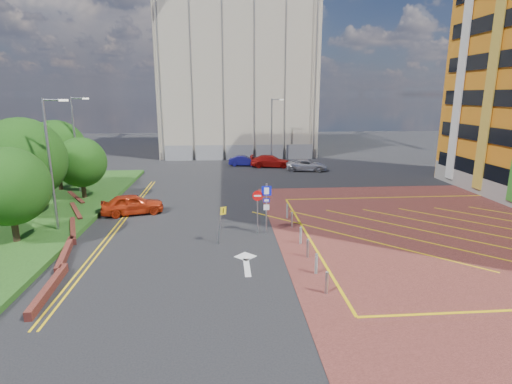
{
  "coord_description": "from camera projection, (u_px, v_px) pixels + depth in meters",
  "views": [
    {
      "loc": [
        -2.03,
        -22.59,
        8.47
      ],
      "look_at": [
        0.03,
        3.18,
        2.15
      ],
      "focal_mm": 28.0,
      "sensor_mm": 36.0,
      "label": 1
    }
  ],
  "objects": [
    {
      "name": "car_red_left",
      "position": [
        132.0,
        204.0,
        28.9
      ],
      "size": [
        4.67,
        2.81,
        1.49
      ],
      "primitive_type": "imported",
      "rotation": [
        0.0,
        0.0,
        1.83
      ],
      "color": "#B82D0F",
      "rests_on": "ground"
    },
    {
      "name": "warning_sign",
      "position": [
        221.0,
        220.0,
        22.98
      ],
      "size": [
        0.57,
        0.38,
        2.25
      ],
      "color": "#9EA0A8",
      "rests_on": "ground"
    },
    {
      "name": "car_red_back",
      "position": [
        271.0,
        161.0,
        47.71
      ],
      "size": [
        5.17,
        2.73,
        1.43
      ],
      "primitive_type": "imported",
      "rotation": [
        0.0,
        0.0,
        1.42
      ],
      "color": "#AD120E",
      "rests_on": "ground"
    },
    {
      "name": "lamp_left_far",
      "position": [
        76.0,
        141.0,
        33.43
      ],
      "size": [
        1.53,
        0.16,
        8.0
      ],
      "color": "#9EA0A8",
      "rests_on": "grass_bed"
    },
    {
      "name": "tree_a",
      "position": [
        9.0,
        187.0,
        22.12
      ],
      "size": [
        4.4,
        4.4,
        5.41
      ],
      "color": "#3D2B1C",
      "rests_on": "grass_bed"
    },
    {
      "name": "forecourt",
      "position": [
        481.0,
        233.0,
        25.12
      ],
      "size": [
        26.0,
        26.0,
        0.02
      ],
      "primitive_type": "cube",
      "color": "brown",
      "rests_on": "ground"
    },
    {
      "name": "construction_fence",
      "position": [
        247.0,
        152.0,
        52.93
      ],
      "size": [
        21.6,
        0.06,
        2.0
      ],
      "primitive_type": "cube",
      "color": "gray",
      "rests_on": "ground"
    },
    {
      "name": "bollard_row",
      "position": [
        303.0,
        240.0,
        22.49
      ],
      "size": [
        0.14,
        11.14,
        0.9
      ],
      "color": "#9EA0A8",
      "rests_on": "forecourt"
    },
    {
      "name": "lamp_back",
      "position": [
        272.0,
        128.0,
        50.43
      ],
      "size": [
        1.53,
        0.16,
        8.0
      ],
      "color": "#9EA0A8",
      "rests_on": "ground"
    },
    {
      "name": "tree_d",
      "position": [
        56.0,
        149.0,
        34.43
      ],
      "size": [
        5.0,
        5.0,
        6.08
      ],
      "color": "#3D2B1C",
      "rests_on": "grass_bed"
    },
    {
      "name": "car_silver_back",
      "position": [
        307.0,
        165.0,
        45.44
      ],
      "size": [
        4.96,
        2.99,
        1.29
      ],
      "primitive_type": "imported",
      "rotation": [
        0.0,
        0.0,
        1.38
      ],
      "color": "silver",
      "rests_on": "ground"
    },
    {
      "name": "ground",
      "position": [
        260.0,
        239.0,
        24.04
      ],
      "size": [
        140.0,
        140.0,
        0.0
      ],
      "primitive_type": "plane",
      "color": "black",
      "rests_on": "ground"
    },
    {
      "name": "car_blue_back",
      "position": [
        244.0,
        161.0,
        48.54
      ],
      "size": [
        3.85,
        1.84,
        1.22
      ],
      "primitive_type": "imported",
      "rotation": [
        0.0,
        0.0,
        1.42
      ],
      "color": "navy",
      "rests_on": "ground"
    },
    {
      "name": "tree_b",
      "position": [
        23.0,
        160.0,
        26.67
      ],
      "size": [
        5.6,
        5.6,
        6.74
      ],
      "color": "#3D2B1C",
      "rests_on": "grass_bed"
    },
    {
      "name": "sign_cluster",
      "position": [
        263.0,
        203.0,
        24.55
      ],
      "size": [
        1.17,
        0.12,
        3.2
      ],
      "color": "#9EA0A8",
      "rests_on": "ground"
    },
    {
      "name": "lamp_left_near",
      "position": [
        51.0,
        160.0,
        23.91
      ],
      "size": [
        1.53,
        0.16,
        8.0
      ],
      "color": "#9EA0A8",
      "rests_on": "grass_bed"
    },
    {
      "name": "construction_building",
      "position": [
        236.0,
        77.0,
        60.15
      ],
      "size": [
        21.2,
        19.2,
        22.0
      ],
      "primitive_type": "cube",
      "color": "#B7A996",
      "rests_on": "ground"
    },
    {
      "name": "tree_c",
      "position": [
        81.0,
        162.0,
        31.92
      ],
      "size": [
        4.0,
        4.0,
        4.9
      ],
      "color": "#3D2B1C",
      "rests_on": "grass_bed"
    },
    {
      "name": "retaining_wall",
      "position": [
        70.0,
        230.0,
        25.01
      ],
      "size": [
        6.06,
        20.33,
        0.4
      ],
      "color": "maroon",
      "rests_on": "ground"
    },
    {
      "name": "grass_bed",
      "position": [
        1.0,
        215.0,
        28.42
      ],
      "size": [
        14.0,
        32.0,
        0.3
      ],
      "primitive_type": "cube",
      "color": "#224A17",
      "rests_on": "ground"
    }
  ]
}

